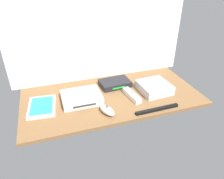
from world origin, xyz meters
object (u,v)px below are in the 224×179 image
game_case (42,107)px  sensor_bar (157,109)px  remote_wand (132,95)px  mini_computer (154,87)px  network_router (115,83)px  remote_nunchuk (107,110)px  game_console (82,97)px

game_case → sensor_bar: (56.13, -20.42, -0.06)cm
game_case → remote_wand: (48.38, -5.14, 0.75)cm
game_case → sensor_bar: game_case is taller
mini_computer → sensor_bar: bearing=-112.9°
game_case → network_router: bearing=19.6°
remote_nunchuk → game_console: bearing=99.8°
game_case → remote_wand: remote_wand is taller
network_router → remote_nunchuk: bearing=-120.6°
network_router → remote_wand: (4.49, -16.01, -0.19)cm
game_case → mini_computer: bearing=3.3°
game_console → game_case: bearing=-178.7°
game_console → remote_wand: 27.91cm
remote_nunchuk → mini_computer: bearing=-2.0°
game_case → sensor_bar: bearing=-14.3°
network_router → remote_wand: same height
remote_wand → remote_nunchuk: 20.05cm
mini_computer → remote_nunchuk: size_ratio=1.65×
network_router → remote_nunchuk: 28.93cm
network_router → sensor_bar: 33.62cm
game_case → remote_nunchuk: size_ratio=1.85×
game_console → sensor_bar: (35.08, -20.91, -1.50)cm
game_case → network_router: (43.88, 10.87, 0.94)cm
sensor_bar → game_console: bearing=148.1°
game_console → network_router: size_ratio=1.12×
game_console → sensor_bar: game_console is taller
game_console → network_router: game_console is taller
network_router → game_case: bearing=-170.1°
game_case → remote_nunchuk: remote_nunchuk is taller
game_case → network_router: network_router is taller
mini_computer → game_console: bearing=175.8°
network_router → remote_wand: 16.63cm
game_case → remote_wand: size_ratio=1.34×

